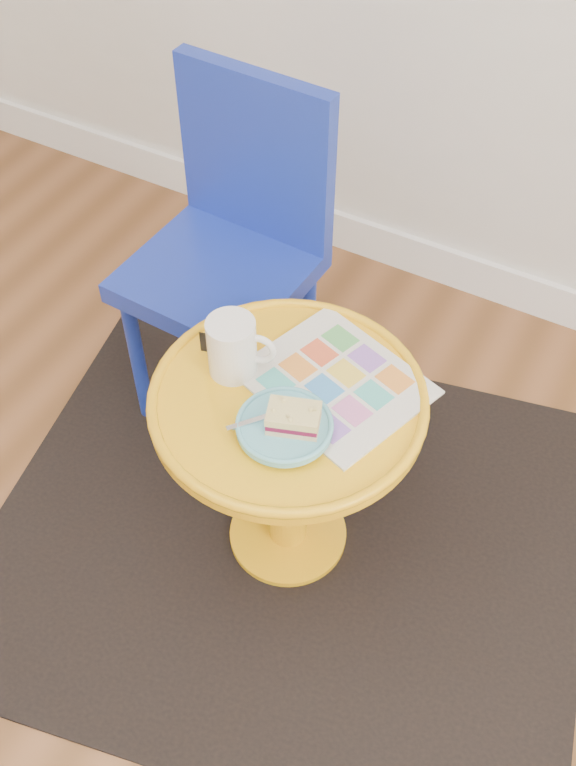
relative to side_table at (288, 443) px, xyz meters
The scene contains 8 objects.
rug 0.34m from the side_table, ahead, with size 1.30×1.10×0.01m, color black.
side_table is the anchor object (origin of this frame).
chair 0.49m from the side_table, 133.26° to the left, with size 0.38×0.38×0.82m.
newspaper 0.17m from the side_table, 50.75° to the left, with size 0.31×0.26×0.01m, color silver.
mug 0.23m from the side_table, behind, with size 0.13×0.09×0.12m.
plate 0.17m from the side_table, 65.57° to the right, with size 0.17×0.17×0.02m.
cake_slice 0.20m from the side_table, 54.80° to the right, with size 0.11×0.09×0.04m.
fork 0.18m from the side_table, 88.84° to the right, with size 0.10×0.12×0.00m.
Camera 1 is at (0.61, 0.15, 1.67)m, focal length 40.00 mm.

